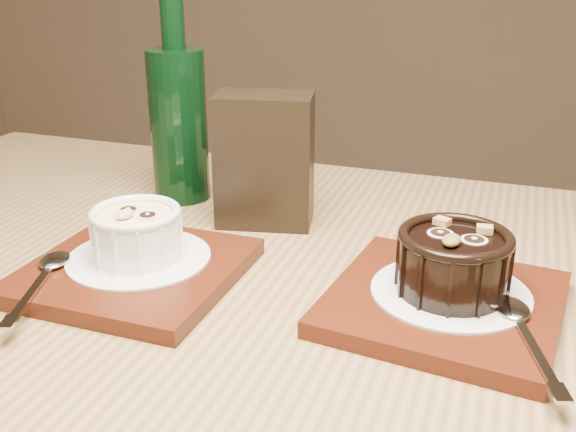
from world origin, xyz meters
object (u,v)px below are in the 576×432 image
Objects in this scene: green_bottle at (178,119)px; tray_left at (135,271)px; ramekin_dark at (454,259)px; condiment_stand at (265,160)px; tray_right at (443,303)px; ramekin_white at (137,231)px; table at (276,405)px.

tray_left is at bearing -77.86° from green_bottle.
ramekin_dark is 0.25m from condiment_stand.
tray_right is 0.25m from condiment_stand.
ramekin_white is at bearing -77.36° from green_bottle.
ramekin_dark is at bearing 20.07° from ramekin_white.
tray_left is 0.23m from green_bottle.
green_bottle is at bearing 148.64° from tray_right.
condiment_stand is 0.13m from green_bottle.
ramekin_dark is 0.38m from green_bottle.
tray_left is at bearing -69.53° from ramekin_white.
ramekin_dark reaches higher than table.
table is 6.95× the size of tray_left.
table is 6.95× the size of tray_right.
table is 0.20m from ramekin_white.
ramekin_white reaches higher than table.
ramekin_dark is (0.14, 0.05, 0.14)m from table.
tray_right is 1.95× the size of ramekin_dark.
table is 0.35m from green_bottle.
ramekin_dark is (0.28, 0.02, 0.04)m from tray_left.
tray_right is at bearing -36.19° from condiment_stand.
condiment_stand is (0.07, 0.15, 0.03)m from ramekin_white.
tray_right is (0.27, 0.00, -0.03)m from ramekin_white.
table is 0.26m from condiment_stand.
tray_right is 0.74× the size of green_bottle.
table is at bearing -70.20° from condiment_stand.
tray_right is 0.38m from green_bottle.
ramekin_dark is (0.28, 0.01, 0.00)m from ramekin_white.
ramekin_white is at bearing -165.60° from ramekin_dark.
ramekin_white is 0.33× the size of green_bottle.
condiment_stand is at bearing 143.81° from tray_right.
table is at bearing -51.65° from green_bottle.
condiment_stand is (-0.20, 0.15, 0.06)m from tray_right.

